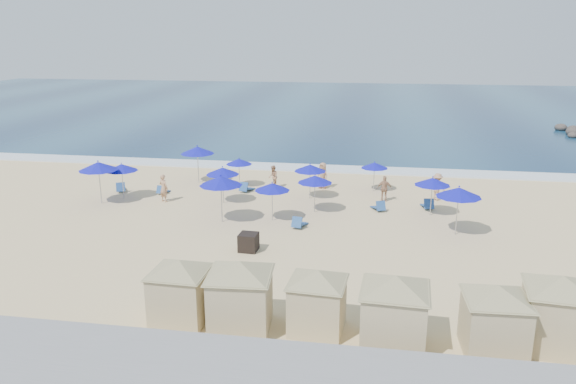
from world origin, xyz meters
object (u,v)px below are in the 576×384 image
object	(u,v)px
umbrella_1	(98,166)
umbrella_2	(197,150)
trash_bin	(249,242)
umbrella_3	(221,181)
cabana_0	(180,282)
umbrella_9	(374,165)
umbrella_4	(239,161)
umbrella_7	(310,168)
beachgoer_3	(437,187)
cabana_4	(496,310)
beachgoer_0	(164,188)
beachgoer_2	(385,189)
umbrella_0	(122,167)
umbrella_8	(315,179)
cabana_2	(317,292)
umbrella_6	(272,187)
cabana_3	(395,302)
cabana_5	(560,303)
umbrella_5	(223,171)
cabana_1	(240,286)
umbrella_11	(459,192)
beachgoer_1	(273,177)
umbrella_10	(433,182)
beachgoer_4	(323,175)

from	to	relation	value
umbrella_1	umbrella_2	size ratio (longest dim) A/B	1.02
trash_bin	umbrella_3	xyz separation A→B (m)	(-2.47, 4.02, 1.94)
cabana_0	umbrella_9	size ratio (longest dim) A/B	2.05
umbrella_4	umbrella_7	xyz separation A→B (m)	(5.17, -2.11, 0.24)
beachgoer_3	cabana_4	bearing A→B (deg)	120.38
beachgoer_0	beachgoer_2	world-z (taller)	beachgoer_0
umbrella_3	umbrella_0	bearing A→B (deg)	154.82
beachgoer_2	umbrella_8	bearing A→B (deg)	35.23
cabana_2	beachgoer_3	distance (m)	18.25
umbrella_6	beachgoer_0	xyz separation A→B (m)	(-7.43, 2.55, -1.09)
cabana_3	beachgoer_3	bearing A→B (deg)	80.49
umbrella_3	beachgoer_3	distance (m)	13.89
umbrella_3	cabana_0	bearing A→B (deg)	-81.78
beachgoer_0	beachgoer_3	size ratio (longest dim) A/B	1.00
cabana_0	cabana_3	xyz separation A→B (m)	(7.66, -0.59, 0.13)
umbrella_1	umbrella_8	distance (m)	13.34
trash_bin	umbrella_7	world-z (taller)	umbrella_7
cabana_5	umbrella_5	size ratio (longest dim) A/B	1.93
cabana_1	umbrella_2	size ratio (longest dim) A/B	1.68
umbrella_11	beachgoer_3	distance (m)	6.51
cabana_1	umbrella_7	xyz separation A→B (m)	(0.39, 16.76, 0.38)
umbrella_9	beachgoer_3	xyz separation A→B (m)	(3.98, -1.55, -0.90)
umbrella_1	umbrella_4	xyz separation A→B (m)	(7.53, 5.28, -0.61)
umbrella_9	umbrella_3	bearing A→B (deg)	-136.58
cabana_3	beachgoer_1	distance (m)	20.82
cabana_3	beachgoer_2	world-z (taller)	cabana_3
umbrella_4	umbrella_5	distance (m)	3.98
umbrella_0	trash_bin	bearing A→B (deg)	-37.09
umbrella_9	umbrella_10	size ratio (longest dim) A/B	0.87
umbrella_8	umbrella_11	xyz separation A→B (m)	(7.78, -2.63, 0.30)
cabana_4	umbrella_1	xyz separation A→B (m)	(-20.92, 13.76, 0.87)
trash_bin	cabana_0	distance (m)	7.24
cabana_0	beachgoer_0	xyz separation A→B (m)	(-6.29, 14.38, -0.63)
cabana_3	beachgoer_2	xyz separation A→B (m)	(-0.27, 17.27, -0.82)
umbrella_3	umbrella_11	distance (m)	12.71
beachgoer_0	beachgoer_1	distance (m)	7.53
cabana_4	umbrella_1	world-z (taller)	umbrella_1
beachgoer_1	umbrella_1	bearing A→B (deg)	-77.55
umbrella_7	beachgoer_2	world-z (taller)	umbrella_7
cabana_3	umbrella_9	distance (m)	19.61
umbrella_9	umbrella_11	size ratio (longest dim) A/B	0.76
trash_bin	beachgoer_1	xyz separation A→B (m)	(-0.99, 11.58, 0.34)
cabana_1	umbrella_0	world-z (taller)	cabana_1
umbrella_11	beachgoer_0	world-z (taller)	umbrella_11
cabana_1	beachgoer_1	distance (m)	19.09
umbrella_5	umbrella_10	world-z (taller)	umbrella_5
umbrella_10	beachgoer_4	distance (m)	8.47
umbrella_1	umbrella_5	world-z (taller)	umbrella_1
umbrella_8	beachgoer_4	distance (m)	5.52
umbrella_11	beachgoer_2	distance (m)	6.86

